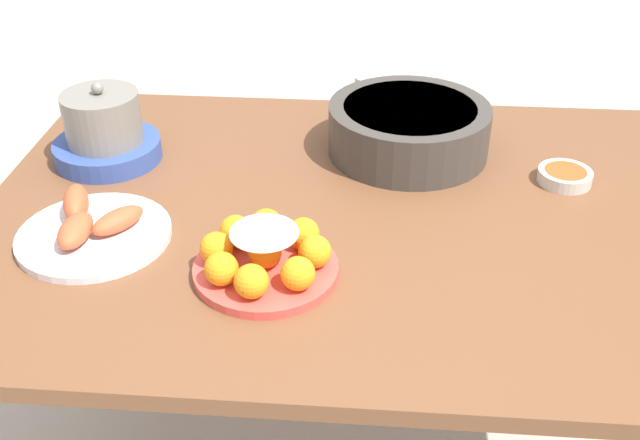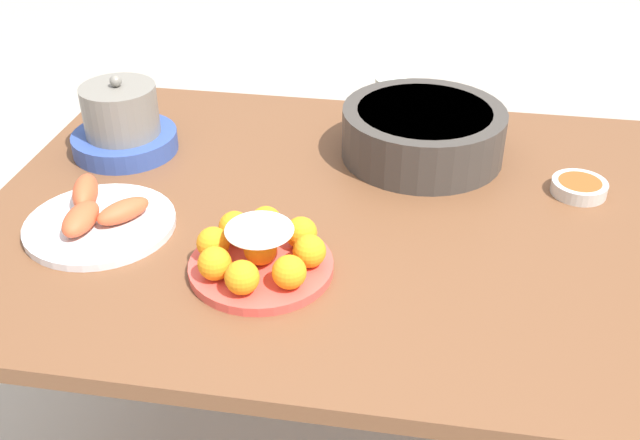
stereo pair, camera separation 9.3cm
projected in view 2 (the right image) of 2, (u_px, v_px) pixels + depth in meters
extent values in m
cylinder|color=brown|center=(141.00, 228.00, 2.04)|extent=(0.06, 0.06, 0.73)
cube|color=brown|center=(372.00, 219.00, 1.38)|extent=(1.43, 0.97, 0.03)
cylinder|color=#E04C42|center=(261.00, 266.00, 1.21)|extent=(0.24, 0.24, 0.02)
sphere|color=orange|center=(309.00, 251.00, 1.19)|extent=(0.05, 0.05, 0.05)
sphere|color=orange|center=(301.00, 233.00, 1.23)|extent=(0.05, 0.05, 0.05)
sphere|color=orange|center=(266.00, 222.00, 1.26)|extent=(0.05, 0.05, 0.05)
sphere|color=orange|center=(235.00, 227.00, 1.25)|extent=(0.05, 0.05, 0.05)
sphere|color=orange|center=(213.00, 243.00, 1.21)|extent=(0.05, 0.05, 0.05)
sphere|color=orange|center=(215.00, 263.00, 1.16)|extent=(0.05, 0.05, 0.05)
sphere|color=orange|center=(242.00, 277.00, 1.13)|extent=(0.05, 0.05, 0.05)
sphere|color=orange|center=(289.00, 272.00, 1.14)|extent=(0.05, 0.05, 0.05)
ellipsoid|color=white|center=(259.00, 230.00, 1.18)|extent=(0.11, 0.11, 0.02)
sphere|color=orange|center=(260.00, 249.00, 1.20)|extent=(0.05, 0.05, 0.05)
cylinder|color=#3D3833|center=(423.00, 133.00, 1.52)|extent=(0.33, 0.33, 0.10)
cylinder|color=brown|center=(425.00, 113.00, 1.50)|extent=(0.27, 0.27, 0.01)
cylinder|color=beige|center=(579.00, 187.00, 1.42)|extent=(0.10, 0.10, 0.03)
cylinder|color=#9E4C1E|center=(580.00, 183.00, 1.41)|extent=(0.08, 0.08, 0.01)
cylinder|color=silver|center=(100.00, 224.00, 1.32)|extent=(0.26, 0.26, 0.01)
ellipsoid|color=#D1512D|center=(123.00, 211.00, 1.31)|extent=(0.10, 0.11, 0.04)
ellipsoid|color=#D1512D|center=(85.00, 192.00, 1.35)|extent=(0.07, 0.12, 0.05)
ellipsoid|color=#D1512D|center=(81.00, 219.00, 1.29)|extent=(0.05, 0.10, 0.04)
cylinder|color=beige|center=(390.00, 96.00, 1.71)|extent=(0.07, 0.07, 0.09)
cylinder|color=#334C99|center=(125.00, 142.00, 1.56)|extent=(0.22, 0.22, 0.04)
cylinder|color=slate|center=(120.00, 110.00, 1.52)|extent=(0.15, 0.15, 0.10)
sphere|color=slate|center=(116.00, 81.00, 1.49)|extent=(0.02, 0.02, 0.02)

